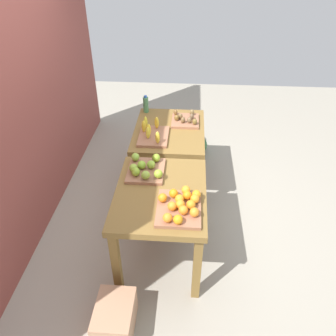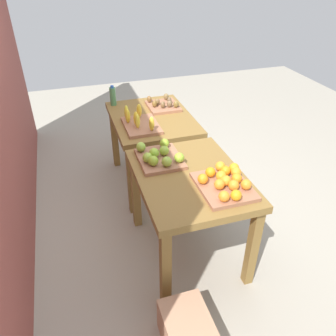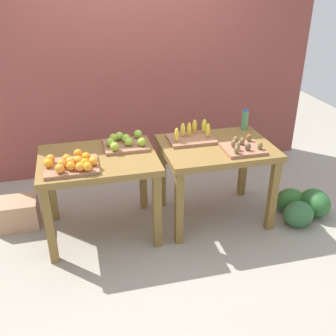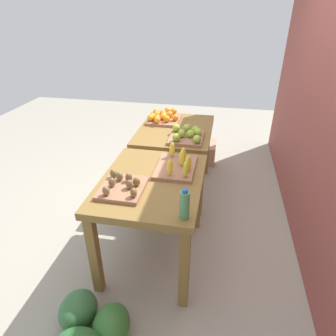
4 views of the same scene
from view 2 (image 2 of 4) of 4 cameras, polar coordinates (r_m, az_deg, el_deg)
ground_plane at (r=3.49m, az=0.02°, el=-7.08°), size 8.00×8.00×0.00m
display_table_left at (r=2.66m, az=3.65°, el=-3.33°), size 1.04×0.80×0.80m
display_table_right at (r=3.57m, az=-2.69°, el=6.91°), size 1.04×0.80×0.80m
orange_bin at (r=2.46m, az=9.59°, el=-2.36°), size 0.46×0.38×0.11m
apple_bin at (r=2.73m, az=-1.48°, el=1.98°), size 0.40×0.35×0.11m
banana_crate at (r=3.29m, az=-4.75°, el=7.54°), size 0.44×0.32×0.17m
kiwi_bin at (r=3.71m, az=-0.83°, el=10.55°), size 0.36×0.32×0.10m
water_bottle at (r=3.80m, az=-9.25°, el=11.83°), size 0.07×0.07×0.22m
watermelon_pile at (r=4.63m, az=-2.59°, el=5.83°), size 0.58×0.54×0.28m
cardboard_produce_box at (r=2.47m, az=3.25°, el=-25.87°), size 0.40×0.30×0.28m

